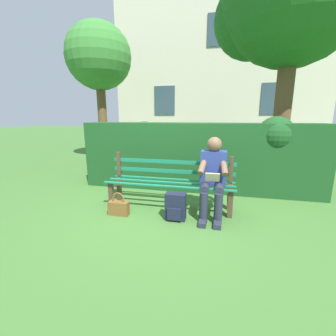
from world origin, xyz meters
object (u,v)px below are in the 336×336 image
(handbag, at_px, (119,207))
(tree_far, at_px, (97,60))
(person_seated, at_px, (213,175))
(backpack, at_px, (176,207))
(park_bench, at_px, (170,182))

(handbag, relative_size, tree_far, 0.08)
(person_seated, height_order, handbag, person_seated)
(person_seated, distance_m, tree_far, 6.30)
(backpack, bearing_deg, tree_far, -50.98)
(tree_far, bearing_deg, handbag, 121.15)
(park_bench, distance_m, backpack, 0.55)
(backpack, height_order, handbag, backpack)
(person_seated, relative_size, handbag, 3.30)
(person_seated, xyz_separation_m, handbag, (1.37, 0.34, -0.50))
(tree_far, bearing_deg, park_bench, 130.70)
(park_bench, bearing_deg, handbag, 36.18)
(backpack, bearing_deg, person_seated, -149.35)
(park_bench, distance_m, tree_far, 5.87)
(park_bench, bearing_deg, backpack, 111.40)
(backpack, bearing_deg, handbag, 2.77)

